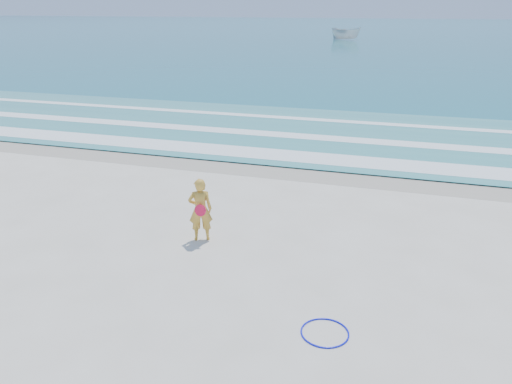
# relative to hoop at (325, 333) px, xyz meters

# --- Properties ---
(ground) EXTENTS (400.00, 400.00, 0.00)m
(ground) POSITION_rel_hoop_xyz_m (-3.08, -0.47, -0.01)
(ground) COLOR silver
(ground) RESTS_ON ground
(wet_sand) EXTENTS (400.00, 2.40, 0.00)m
(wet_sand) POSITION_rel_hoop_xyz_m (-3.08, 8.53, -0.01)
(wet_sand) COLOR #B2A893
(wet_sand) RESTS_ON ground
(ocean) EXTENTS (400.00, 190.00, 0.04)m
(ocean) POSITION_rel_hoop_xyz_m (-3.08, 104.53, 0.01)
(ocean) COLOR #19727F
(ocean) RESTS_ON ground
(shallow) EXTENTS (400.00, 10.00, 0.01)m
(shallow) POSITION_rel_hoop_xyz_m (-3.08, 13.53, 0.03)
(shallow) COLOR #59B7AD
(shallow) RESTS_ON ocean
(foam_near) EXTENTS (400.00, 1.40, 0.01)m
(foam_near) POSITION_rel_hoop_xyz_m (-3.08, 9.83, 0.04)
(foam_near) COLOR white
(foam_near) RESTS_ON shallow
(foam_mid) EXTENTS (400.00, 0.90, 0.01)m
(foam_mid) POSITION_rel_hoop_xyz_m (-3.08, 12.73, 0.04)
(foam_mid) COLOR white
(foam_mid) RESTS_ON shallow
(foam_far) EXTENTS (400.00, 0.60, 0.01)m
(foam_far) POSITION_rel_hoop_xyz_m (-3.08, 16.03, 0.04)
(foam_far) COLOR white
(foam_far) RESTS_ON shallow
(hoop) EXTENTS (0.97, 0.97, 0.03)m
(hoop) POSITION_rel_hoop_xyz_m (0.00, 0.00, 0.00)
(hoop) COLOR #0C14D8
(hoop) RESTS_ON ground
(boat) EXTENTS (5.21, 3.44, 1.88)m
(boat) POSITION_rel_hoop_xyz_m (-9.21, 73.12, 0.97)
(boat) COLOR silver
(boat) RESTS_ON ocean
(woman) EXTENTS (0.65, 0.55, 1.50)m
(woman) POSITION_rel_hoop_xyz_m (-3.36, 2.70, 0.74)
(woman) COLOR gold
(woman) RESTS_ON ground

